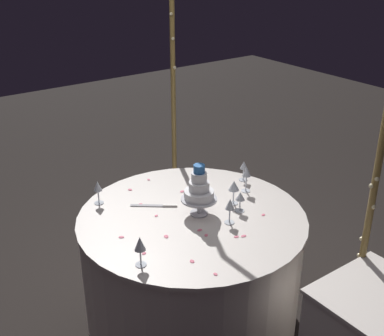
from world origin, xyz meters
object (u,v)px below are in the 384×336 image
(wine_glass_3, at_px, (244,167))
(wine_glass_5, at_px, (230,206))
(tiered_cake, at_px, (199,190))
(wine_glass_2, at_px, (240,197))
(main_table, at_px, (192,269))
(wine_glass_6, at_px, (234,187))
(decorative_arch, at_px, (255,99))
(cake_knife, at_px, (157,206))
(wine_glass_0, at_px, (98,187))
(wine_glass_4, at_px, (247,173))
(wine_glass_1, at_px, (140,245))

(wine_glass_3, height_order, wine_glass_5, wine_glass_5)
(tiered_cake, bearing_deg, wine_glass_5, 23.82)
(tiered_cake, relative_size, wine_glass_2, 2.50)
(main_table, xyz_separation_m, wine_glass_6, (0.03, 0.30, 0.51))
(decorative_arch, xyz_separation_m, cake_knife, (-0.22, -0.58, -0.65))
(decorative_arch, relative_size, main_table, 1.61)
(wine_glass_0, xyz_separation_m, wine_glass_4, (0.42, 0.87, 0.02))
(wine_glass_4, bearing_deg, cake_knife, -106.42)
(tiered_cake, distance_m, wine_glass_4, 0.44)
(wine_glass_0, relative_size, wine_glass_1, 0.93)
(wine_glass_1, xyz_separation_m, cake_knife, (-0.48, 0.40, -0.12))
(tiered_cake, bearing_deg, wine_glass_1, -66.15)
(wine_glass_0, distance_m, wine_glass_6, 0.85)
(wine_glass_2, height_order, wine_glass_6, wine_glass_6)
(wine_glass_2, distance_m, wine_glass_6, 0.11)
(tiered_cake, xyz_separation_m, cake_knife, (-0.23, -0.16, -0.16))
(wine_glass_1, distance_m, wine_glass_3, 1.17)
(wine_glass_1, bearing_deg, main_table, 116.50)
(main_table, bearing_deg, wine_glass_0, -140.66)
(wine_glass_1, xyz_separation_m, wine_glass_2, (-0.12, 0.78, -0.03))
(wine_glass_5, bearing_deg, wine_glass_1, -85.03)
(wine_glass_5, bearing_deg, main_table, -146.84)
(wine_glass_1, xyz_separation_m, wine_glass_6, (-0.22, 0.81, -0.00))
(wine_glass_6, bearing_deg, wine_glass_4, 114.78)
(wine_glass_0, xyz_separation_m, wine_glass_6, (0.50, 0.69, 0.01))
(main_table, xyz_separation_m, wine_glass_3, (-0.19, 0.58, 0.50))
(wine_glass_2, bearing_deg, wine_glass_1, -80.90)
(wine_glass_0, bearing_deg, wine_glass_5, 37.61)
(wine_glass_2, xyz_separation_m, wine_glass_6, (-0.10, 0.03, 0.02))
(tiered_cake, height_order, wine_glass_4, tiered_cake)
(decorative_arch, distance_m, wine_glass_4, 0.52)
(wine_glass_6, bearing_deg, wine_glass_0, -126.23)
(main_table, height_order, wine_glass_1, wine_glass_1)
(main_table, xyz_separation_m, wine_glass_1, (0.25, -0.51, 0.52))
(decorative_arch, height_order, wine_glass_5, decorative_arch)
(wine_glass_6, height_order, cake_knife, wine_glass_6)
(wine_glass_3, xyz_separation_m, wine_glass_5, (0.39, -0.45, 0.01))
(main_table, distance_m, wine_glass_0, 0.79)
(wine_glass_2, relative_size, cake_knife, 0.53)
(decorative_arch, bearing_deg, wine_glass_4, 166.51)
(decorative_arch, relative_size, cake_knife, 9.12)
(wine_glass_2, bearing_deg, main_table, -115.53)
(wine_glass_3, distance_m, wine_glass_6, 0.35)
(wine_glass_1, bearing_deg, wine_glass_4, 107.13)
(wine_glass_1, bearing_deg, cake_knife, 140.28)
(main_table, relative_size, wine_glass_5, 8.77)
(main_table, height_order, wine_glass_0, wine_glass_0)
(main_table, relative_size, wine_glass_4, 7.94)
(wine_glass_1, xyz_separation_m, wine_glass_5, (-0.06, 0.64, -0.01))
(wine_glass_1, relative_size, wine_glass_2, 1.28)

